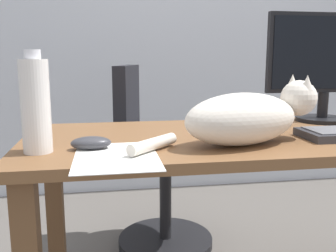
% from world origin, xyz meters
% --- Properties ---
extents(back_wall, '(6.00, 0.04, 2.60)m').
position_xyz_m(back_wall, '(0.00, 1.51, 1.30)').
color(back_wall, silver).
rests_on(back_wall, ground_plane).
extents(desk, '(1.55, 0.61, 0.71)m').
position_xyz_m(desk, '(0.00, 0.00, 0.60)').
color(desk, brown).
rests_on(desk, ground_plane).
extents(office_chair, '(0.50, 0.48, 0.92)m').
position_xyz_m(office_chair, '(-0.28, 0.65, 0.40)').
color(office_chair, black).
rests_on(office_chair, ground_plane).
extents(monitor, '(0.48, 0.20, 0.42)m').
position_xyz_m(monitor, '(0.33, 0.20, 0.93)').
color(monitor, black).
rests_on(monitor, desk).
extents(cat, '(0.59, 0.27, 0.20)m').
position_xyz_m(cat, '(-0.11, -0.13, 0.79)').
color(cat, silver).
rests_on(cat, desk).
extents(computer_mouse, '(0.11, 0.06, 0.04)m').
position_xyz_m(computer_mouse, '(-0.56, -0.13, 0.73)').
color(computer_mouse, '#333338').
rests_on(computer_mouse, desk).
extents(paper_sheet, '(0.21, 0.30, 0.00)m').
position_xyz_m(paper_sheet, '(-0.49, -0.22, 0.71)').
color(paper_sheet, white).
rests_on(paper_sheet, desk).
extents(water_bottle, '(0.08, 0.08, 0.27)m').
position_xyz_m(water_bottle, '(-0.70, -0.14, 0.83)').
color(water_bottle, silver).
rests_on(water_bottle, desk).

